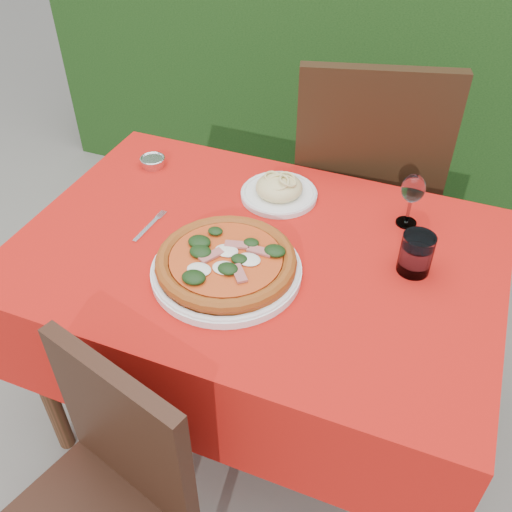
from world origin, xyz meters
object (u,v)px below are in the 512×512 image
at_px(chair_far, 364,180).
at_px(steel_ramekin, 153,162).
at_px(water_glass, 416,255).
at_px(chair_near, 102,498).
at_px(pasta_plate, 279,190).
at_px(pizza_plate, 226,264).
at_px(wine_glass, 413,191).
at_px(fork, 147,229).

distance_m(chair_far, steel_ramekin, 0.73).
bearing_deg(steel_ramekin, water_glass, -12.57).
height_order(chair_near, pasta_plate, chair_near).
bearing_deg(chair_far, pizza_plate, 61.12).
distance_m(chair_far, wine_glass, 0.50).
bearing_deg(pizza_plate, chair_near, -99.22).
bearing_deg(water_glass, steel_ramekin, 167.43).
relative_size(chair_near, chair_far, 0.79).
bearing_deg(pasta_plate, fork, -134.89).
bearing_deg(water_glass, pasta_plate, 157.21).
bearing_deg(pasta_plate, water_glass, -22.79).
relative_size(pizza_plate, water_glass, 3.69).
relative_size(pasta_plate, fork, 1.39).
bearing_deg(wine_glass, water_glass, -74.81).
xyz_separation_m(chair_far, pizza_plate, (-0.18, -0.76, 0.17)).
bearing_deg(chair_near, fork, 123.62).
height_order(pizza_plate, pasta_plate, pizza_plate).
height_order(wine_glass, steel_ramekin, wine_glass).
height_order(chair_near, wine_glass, wine_glass).
xyz_separation_m(chair_near, pizza_plate, (0.08, 0.51, 0.30)).
height_order(chair_near, water_glass, water_glass).
relative_size(chair_far, pasta_plate, 4.75).
xyz_separation_m(water_glass, fork, (-0.70, -0.11, -0.05)).
bearing_deg(chair_far, fork, 40.56).
bearing_deg(steel_ramekin, wine_glass, -0.21).
height_order(water_glass, steel_ramekin, water_glass).
bearing_deg(pizza_plate, wine_glass, 44.67).
bearing_deg(pasta_plate, steel_ramekin, 178.37).
relative_size(chair_near, water_glass, 7.82).
distance_m(chair_far, water_glass, 0.65).
xyz_separation_m(water_glass, steel_ramekin, (-0.85, 0.19, -0.03)).
bearing_deg(pasta_plate, chair_far, 65.74).
bearing_deg(pizza_plate, steel_ramekin, 138.28).
bearing_deg(water_glass, fork, -171.48).
xyz_separation_m(pizza_plate, water_glass, (0.43, 0.19, 0.02)).
distance_m(pasta_plate, steel_ramekin, 0.43).
relative_size(wine_glass, fork, 0.97).
height_order(pasta_plate, water_glass, water_glass).
relative_size(chair_near, pasta_plate, 3.75).
bearing_deg(fork, pasta_plate, 48.20).
bearing_deg(fork, chair_far, 58.92).
height_order(pasta_plate, fork, pasta_plate).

